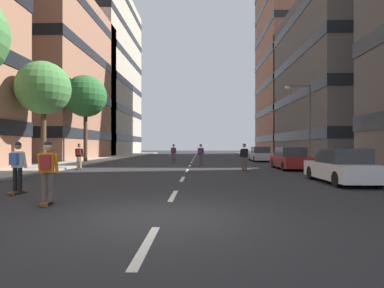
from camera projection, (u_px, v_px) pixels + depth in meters
name	position (u px, v px, depth m)	size (l,w,h in m)	color
ground_plane	(192.00, 162.00, 30.22)	(138.79, 138.79, 0.00)	#28282B
sidewalk_left	(99.00, 160.00, 33.40)	(3.87, 63.61, 0.14)	#9E9991
sidewalk_right	(288.00, 160.00, 32.81)	(3.87, 63.61, 0.14)	#9E9991
lane_markings	(192.00, 162.00, 30.08)	(0.16, 52.20, 0.01)	silver
building_left_mid	(42.00, 80.00, 38.41)	(13.64, 18.55, 19.45)	#9E6B51
building_left_far	(93.00, 74.00, 56.25)	(13.64, 22.78, 29.17)	#B2A893
building_right_mid	(349.00, 81.00, 37.32)	(13.64, 20.45, 18.81)	#4C4744
building_right_far	(301.00, 62.00, 55.17)	(13.64, 16.77, 33.20)	brown
parked_car_near	(260.00, 155.00, 32.03)	(1.82, 4.40, 1.52)	#B2B7BF
parked_car_mid	(342.00, 167.00, 13.49)	(1.82, 4.40, 1.52)	silver
parked_car_far	(290.00, 159.00, 21.24)	(1.82, 4.40, 1.52)	maroon
street_tree_near	(86.00, 97.00, 29.64)	(4.02, 4.02, 8.26)	#4C3823
street_tree_mid	(44.00, 89.00, 21.74)	(3.73, 3.73, 7.43)	#4C3823
streetlamp_right	(305.00, 115.00, 25.20)	(2.13, 0.30, 6.50)	#3F3F44
skater_0	(201.00, 153.00, 26.46)	(0.56, 0.92, 1.78)	brown
skater_1	(47.00, 168.00, 8.56)	(0.56, 0.92, 1.78)	brown
skater_2	(79.00, 155.00, 21.01)	(0.56, 0.92, 1.78)	brown
skater_3	(173.00, 152.00, 30.48)	(0.54, 0.91, 1.78)	brown
skater_4	(17.00, 164.00, 10.46)	(0.55, 0.91, 1.78)	brown
skater_5	(244.00, 156.00, 20.20)	(0.55, 0.92, 1.78)	brown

